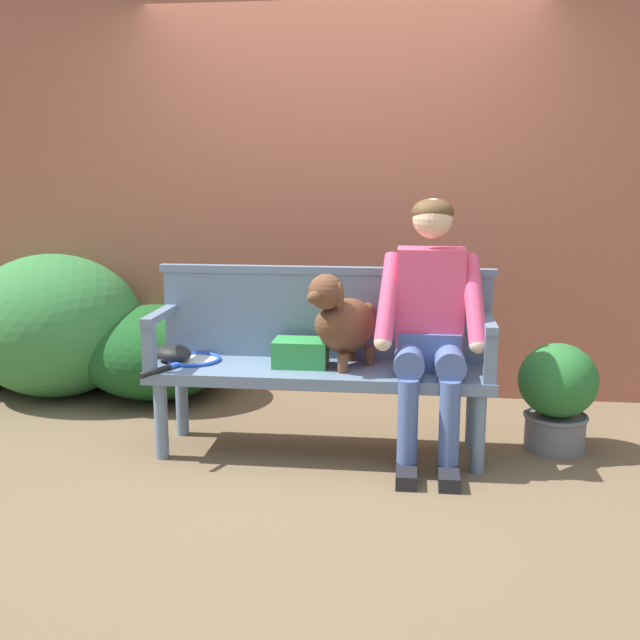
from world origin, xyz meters
The scene contains 14 objects.
ground_plane centered at (0.00, 0.00, 0.00)m, with size 40.00×40.00×0.00m, color brown.
brick_garden_fence centered at (0.00, 1.25, 1.29)m, with size 8.00×0.30×2.59m, color #9E5642.
hedge_bush_mid_left centered at (-1.19, 0.86, 0.31)m, with size 1.02×0.92×0.61m, color #194C1E.
hedge_bush_far_left centered at (-1.86, 0.84, 0.47)m, with size 1.16×1.01×0.94m, color #337538.
garden_bench centered at (0.00, 0.00, 0.41)m, with size 1.77×0.48×0.47m.
bench_backrest centered at (0.00, 0.21, 0.72)m, with size 1.81×0.06×0.50m.
bench_armrest_left_end centered at (-0.85, -0.09, 0.67)m, with size 0.06×0.48×0.28m.
bench_armrest_right_end centered at (0.85, -0.09, 0.67)m, with size 0.06×0.48×0.28m.
person_seated centered at (0.56, -0.01, 0.74)m, with size 0.56×0.64×1.34m.
dog_on_bench centered at (0.11, 0.00, 0.72)m, with size 0.40×0.48×0.50m.
tennis_racket centered at (-0.70, 0.02, 0.48)m, with size 0.38×0.58×0.03m.
baseball_glove centered at (-0.79, 0.02, 0.51)m, with size 0.22×0.17×0.09m, color black.
sports_bag centered at (-0.10, 0.02, 0.54)m, with size 0.28×0.20×0.14m, color #2D8E42.
potted_plant centered at (1.24, 0.19, 0.32)m, with size 0.41×0.41×0.58m.
Camera 1 is at (0.46, -3.77, 1.47)m, focal length 42.28 mm.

